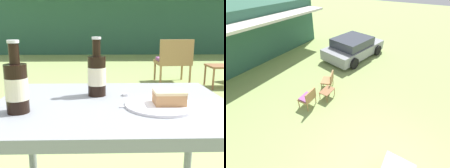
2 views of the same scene
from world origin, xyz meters
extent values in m
cube|color=silver|center=(1.51, 7.47, 2.34)|extent=(10.72, 1.20, 0.12)
cube|color=gray|center=(6.02, 4.03, 0.45)|extent=(4.12, 2.64, 0.58)
cube|color=#383D47|center=(5.84, 4.07, 0.98)|extent=(2.41, 2.13, 0.47)
cylinder|color=black|center=(7.38, 4.74, 0.30)|extent=(0.64, 0.32, 0.61)
cylinder|color=black|center=(6.98, 2.84, 0.30)|extent=(0.64, 0.32, 0.61)
cylinder|color=black|center=(5.07, 5.23, 0.30)|extent=(0.64, 0.32, 0.61)
cylinder|color=black|center=(4.67, 3.33, 0.30)|extent=(0.64, 0.32, 0.61)
cylinder|color=#9E7547|center=(1.41, 3.82, 0.17)|extent=(0.04, 0.04, 0.33)
cylinder|color=#9E7547|center=(0.90, 3.79, 0.17)|extent=(0.04, 0.04, 0.33)
cylinder|color=#9E7547|center=(1.43, 3.40, 0.17)|extent=(0.04, 0.04, 0.33)
cylinder|color=#9E7547|center=(0.92, 3.37, 0.17)|extent=(0.04, 0.04, 0.33)
cube|color=#9E7547|center=(1.16, 3.60, 0.36)|extent=(0.59, 0.50, 0.06)
cube|color=#9E7547|center=(1.17, 3.38, 0.58)|extent=(0.57, 0.08, 0.38)
cube|color=#995193|center=(1.16, 3.60, 0.42)|extent=(0.53, 0.43, 0.05)
cylinder|color=#9E7547|center=(2.69, 3.89, 0.17)|extent=(0.04, 0.04, 0.33)
cylinder|color=#9E7547|center=(2.21, 3.69, 0.17)|extent=(0.04, 0.04, 0.33)
cylinder|color=#9E7547|center=(2.85, 3.50, 0.17)|extent=(0.04, 0.04, 0.33)
cylinder|color=#9E7547|center=(2.37, 3.30, 0.17)|extent=(0.04, 0.04, 0.33)
cube|color=#9E7547|center=(2.53, 3.60, 0.36)|extent=(0.71, 0.65, 0.06)
cube|color=#9E7547|center=(2.61, 3.40, 0.58)|extent=(0.55, 0.26, 0.38)
cube|color=brown|center=(1.95, 3.20, 0.35)|extent=(0.60, 0.40, 0.03)
cylinder|color=brown|center=(1.68, 3.03, 0.17)|extent=(0.03, 0.03, 0.34)
cylinder|color=brown|center=(2.23, 3.03, 0.17)|extent=(0.03, 0.03, 0.34)
cylinder|color=brown|center=(1.68, 3.38, 0.17)|extent=(0.03, 0.03, 0.34)
cylinder|color=brown|center=(2.23, 3.38, 0.17)|extent=(0.03, 0.03, 0.34)
cylinder|color=gray|center=(0.41, 0.30, 0.34)|extent=(0.04, 0.04, 0.68)
cube|color=#AD7A4C|center=(0.20, -0.06, 0.75)|extent=(0.11, 0.09, 0.04)
cube|color=#DBBC89|center=(0.20, -0.06, 0.78)|extent=(0.11, 0.09, 0.01)
camera|label=1|loc=(-0.03, -0.97, 1.01)|focal=42.00mm
camera|label=2|loc=(-1.86, 0.34, 4.21)|focal=24.00mm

